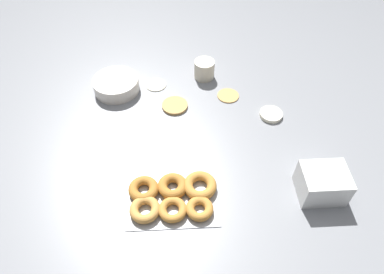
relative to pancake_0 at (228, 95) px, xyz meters
The scene contains 9 objects.
ground_plane 0.17m from the pancake_0, 122.81° to the right, with size 3.00×3.00×0.00m, color gray.
pancake_0 is the anchor object (origin of this frame).
pancake_1 0.24m from the pancake_0, 166.97° to the right, with size 0.11×0.11×0.01m, color tan.
pancake_2 0.20m from the pancake_0, 39.04° to the right, with size 0.09×0.09×0.02m, color silver.
pancake_3 0.32m from the pancake_0, 164.02° to the left, with size 0.09×0.09×0.01m, color silver.
donut_tray 0.56m from the pancake_0, 116.24° to the right, with size 0.30×0.20×0.04m.
batter_bowl 0.48m from the pancake_0, behind, with size 0.19×0.19×0.06m.
container_stack 0.55m from the pancake_0, 63.86° to the right, with size 0.15×0.12×0.10m.
paper_cup 0.17m from the pancake_0, 124.35° to the left, with size 0.09×0.09×0.08m.
Camera 1 is at (-0.12, -0.95, 0.98)m, focal length 32.00 mm.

